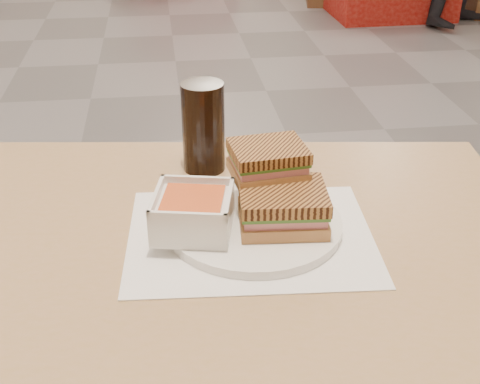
{
  "coord_description": "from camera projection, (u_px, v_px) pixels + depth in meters",
  "views": [
    {
      "loc": [
        -0.09,
        -2.82,
        1.28
      ],
      "look_at": [
        0.01,
        -2.0,
        0.82
      ],
      "focal_mm": 47.41,
      "sensor_mm": 36.0,
      "label": 1
    }
  ],
  "objects": [
    {
      "name": "tray_liner",
      "position": [
        250.0,
        236.0,
        0.96
      ],
      "size": [
        0.39,
        0.31,
        0.0
      ],
      "color": "white",
      "rests_on": "main_table"
    },
    {
      "name": "panini_upper",
      "position": [
        268.0,
        161.0,
        0.98
      ],
      "size": [
        0.12,
        0.11,
        0.05
      ],
      "color": "#B77846",
      "rests_on": "panini_lower"
    },
    {
      "name": "main_table",
      "position": [
        151.0,
        299.0,
        1.01
      ],
      "size": [
        1.28,
        0.85,
        0.75
      ],
      "color": "#A07B57",
      "rests_on": "ground"
    },
    {
      "name": "panini_lower",
      "position": [
        283.0,
        207.0,
        0.95
      ],
      "size": [
        0.14,
        0.12,
        0.06
      ],
      "color": "#B77846",
      "rests_on": "plate"
    },
    {
      "name": "plate",
      "position": [
        254.0,
        224.0,
        0.98
      ],
      "size": [
        0.27,
        0.27,
        0.01
      ],
      "color": "white",
      "rests_on": "tray_liner"
    },
    {
      "name": "cola_glass",
      "position": [
        203.0,
        127.0,
        1.12
      ],
      "size": [
        0.08,
        0.08,
        0.16
      ],
      "color": "black",
      "rests_on": "main_table"
    },
    {
      "name": "soup_bowl",
      "position": [
        193.0,
        213.0,
        0.94
      ],
      "size": [
        0.13,
        0.13,
        0.06
      ],
      "color": "white",
      "rests_on": "plate"
    }
  ]
}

